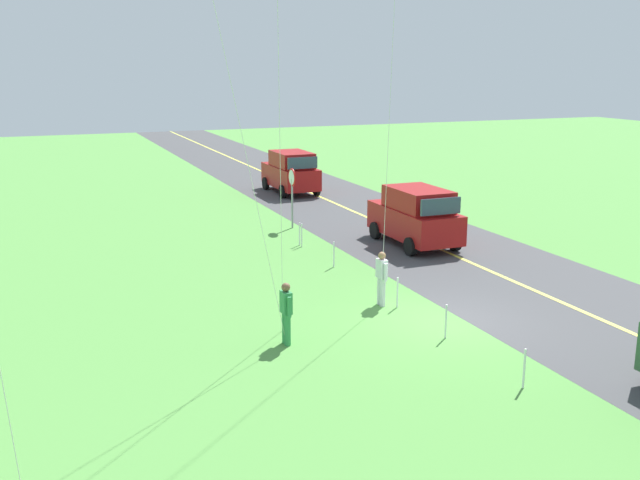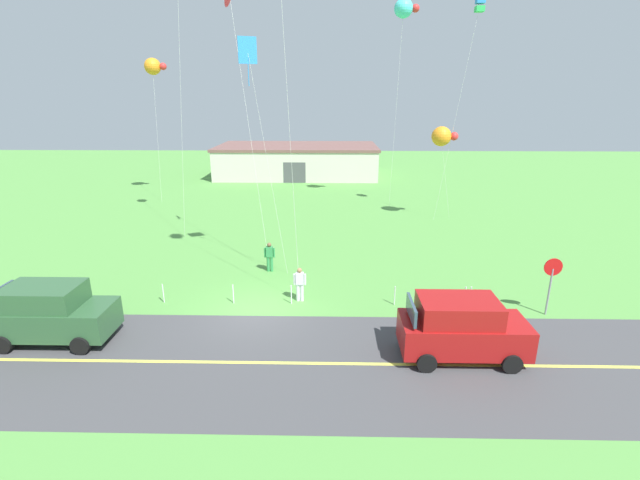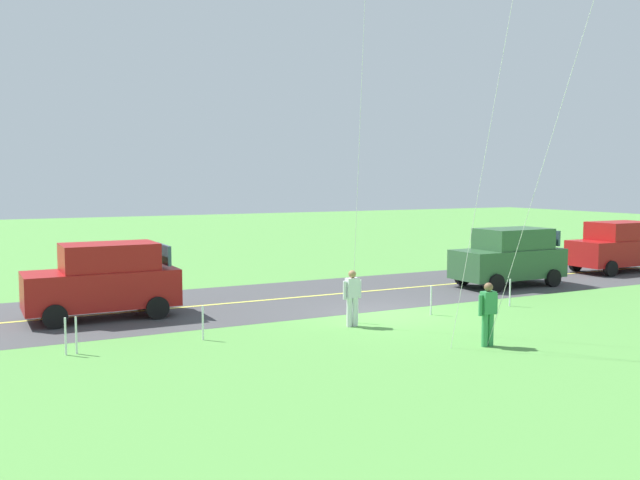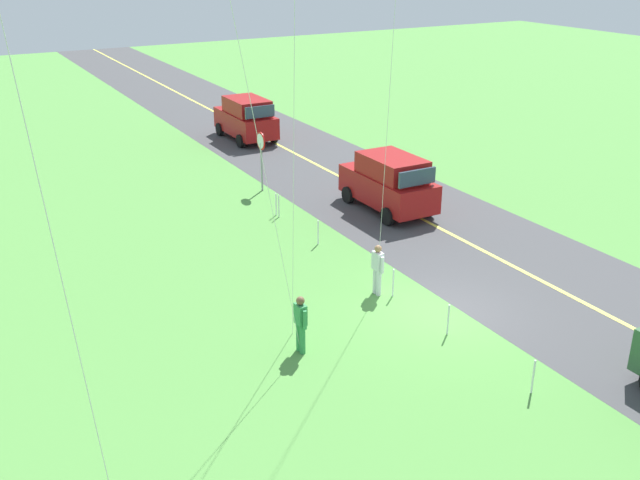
{
  "view_description": "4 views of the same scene",
  "coord_description": "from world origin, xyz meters",
  "px_view_note": "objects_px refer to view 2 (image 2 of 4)",
  "views": [
    {
      "loc": [
        -16.16,
        10.29,
        6.84
      ],
      "look_at": [
        3.47,
        2.3,
        1.71
      ],
      "focal_mm": 41.02,
      "sensor_mm": 36.0,
      "label": 1
    },
    {
      "loc": [
        3.18,
        -17.5,
        8.91
      ],
      "look_at": [
        2.78,
        1.57,
        2.75
      ],
      "focal_mm": 25.01,
      "sensor_mm": 36.0,
      "label": 2
    },
    {
      "loc": [
        11.53,
        17.73,
        4.16
      ],
      "look_at": [
        3.27,
        1.75,
        2.57
      ],
      "focal_mm": 38.87,
      "sensor_mm": 36.0,
      "label": 3
    },
    {
      "loc": [
        -14.48,
        12.15,
        9.94
      ],
      "look_at": [
        2.07,
        2.89,
        2.08
      ],
      "focal_mm": 40.72,
      "sensor_mm": 36.0,
      "label": 4
    }
  ],
  "objects_px": {
    "kite_orange_near": "(404,8)",
    "warehouse_distant": "(298,160)",
    "kite_yellow_high": "(480,6)",
    "kite_purple_back": "(153,66)",
    "car_suv_foreground": "(461,328)",
    "kite_cyan_top": "(442,136)",
    "stop_sign": "(552,275)",
    "kite_pink_drift": "(248,55)",
    "person_adult_near": "(300,283)",
    "car_parked_west_near": "(51,313)",
    "person_adult_companion": "(270,256)"
  },
  "relations": [
    {
      "from": "person_adult_near",
      "to": "kite_orange_near",
      "type": "distance_m",
      "value": 24.64
    },
    {
      "from": "car_parked_west_near",
      "to": "warehouse_distant",
      "type": "relative_size",
      "value": 0.24
    },
    {
      "from": "person_adult_near",
      "to": "kite_purple_back",
      "type": "distance_m",
      "value": 28.05
    },
    {
      "from": "warehouse_distant",
      "to": "car_suv_foreground",
      "type": "bearing_deg",
      "value": -77.66
    },
    {
      "from": "kite_yellow_high",
      "to": "person_adult_near",
      "type": "bearing_deg",
      "value": -127.49
    },
    {
      "from": "car_parked_west_near",
      "to": "person_adult_near",
      "type": "xyz_separation_m",
      "value": [
        9.16,
        3.64,
        -0.29
      ]
    },
    {
      "from": "car_parked_west_near",
      "to": "kite_yellow_high",
      "type": "height_order",
      "value": "kite_yellow_high"
    },
    {
      "from": "warehouse_distant",
      "to": "stop_sign",
      "type": "bearing_deg",
      "value": -69.65
    },
    {
      "from": "person_adult_near",
      "to": "kite_orange_near",
      "type": "relative_size",
      "value": 0.1
    },
    {
      "from": "kite_cyan_top",
      "to": "car_suv_foreground",
      "type": "bearing_deg",
      "value": -100.27
    },
    {
      "from": "person_adult_near",
      "to": "kite_pink_drift",
      "type": "bearing_deg",
      "value": 168.16
    },
    {
      "from": "car_parked_west_near",
      "to": "person_adult_companion",
      "type": "bearing_deg",
      "value": 44.54
    },
    {
      "from": "stop_sign",
      "to": "kite_orange_near",
      "type": "xyz_separation_m",
      "value": [
        -3.74,
        19.94,
        13.41
      ]
    },
    {
      "from": "kite_purple_back",
      "to": "kite_cyan_top",
      "type": "bearing_deg",
      "value": -18.52
    },
    {
      "from": "kite_orange_near",
      "to": "warehouse_distant",
      "type": "relative_size",
      "value": 0.87
    },
    {
      "from": "kite_pink_drift",
      "to": "person_adult_near",
      "type": "bearing_deg",
      "value": -57.18
    },
    {
      "from": "car_suv_foreground",
      "to": "kite_yellow_high",
      "type": "height_order",
      "value": "kite_yellow_high"
    },
    {
      "from": "kite_orange_near",
      "to": "warehouse_distant",
      "type": "xyz_separation_m",
      "value": [
        -9.32,
        15.27,
        -13.46
      ]
    },
    {
      "from": "kite_yellow_high",
      "to": "kite_purple_back",
      "type": "bearing_deg",
      "value": 163.66
    },
    {
      "from": "kite_orange_near",
      "to": "warehouse_distant",
      "type": "bearing_deg",
      "value": 121.39
    },
    {
      "from": "kite_yellow_high",
      "to": "kite_orange_near",
      "type": "relative_size",
      "value": 0.95
    },
    {
      "from": "kite_yellow_high",
      "to": "kite_cyan_top",
      "type": "bearing_deg",
      "value": -167.31
    },
    {
      "from": "person_adult_near",
      "to": "kite_cyan_top",
      "type": "xyz_separation_m",
      "value": [
        9.38,
        14.25,
        5.32
      ]
    },
    {
      "from": "kite_orange_near",
      "to": "stop_sign",
      "type": "bearing_deg",
      "value": -79.38
    },
    {
      "from": "person_adult_near",
      "to": "kite_yellow_high",
      "type": "height_order",
      "value": "kite_yellow_high"
    },
    {
      "from": "kite_orange_near",
      "to": "kite_cyan_top",
      "type": "distance_m",
      "value": 10.42
    },
    {
      "from": "kite_pink_drift",
      "to": "kite_purple_back",
      "type": "distance_m",
      "value": 21.33
    },
    {
      "from": "kite_purple_back",
      "to": "warehouse_distant",
      "type": "relative_size",
      "value": 0.66
    },
    {
      "from": "stop_sign",
      "to": "kite_orange_near",
      "type": "height_order",
      "value": "kite_orange_near"
    },
    {
      "from": "kite_cyan_top",
      "to": "kite_pink_drift",
      "type": "bearing_deg",
      "value": -139.16
    },
    {
      "from": "car_parked_west_near",
      "to": "kite_purple_back",
      "type": "relative_size",
      "value": 0.37
    },
    {
      "from": "person_adult_companion",
      "to": "warehouse_distant",
      "type": "height_order",
      "value": "warehouse_distant"
    },
    {
      "from": "kite_pink_drift",
      "to": "person_adult_companion",
      "type": "bearing_deg",
      "value": -27.69
    },
    {
      "from": "stop_sign",
      "to": "warehouse_distant",
      "type": "xyz_separation_m",
      "value": [
        -13.06,
        35.22,
        -0.05
      ]
    },
    {
      "from": "kite_purple_back",
      "to": "warehouse_distant",
      "type": "xyz_separation_m",
      "value": [
        11.39,
        12.06,
        -9.59
      ]
    },
    {
      "from": "kite_pink_drift",
      "to": "kite_orange_near",
      "type": "distance_m",
      "value": 18.16
    },
    {
      "from": "stop_sign",
      "to": "kite_cyan_top",
      "type": "height_order",
      "value": "kite_cyan_top"
    },
    {
      "from": "car_parked_west_near",
      "to": "kite_orange_near",
      "type": "distance_m",
      "value": 30.97
    },
    {
      "from": "car_parked_west_near",
      "to": "person_adult_near",
      "type": "height_order",
      "value": "car_parked_west_near"
    },
    {
      "from": "car_suv_foreground",
      "to": "person_adult_companion",
      "type": "relative_size",
      "value": 2.75
    },
    {
      "from": "car_suv_foreground",
      "to": "kite_pink_drift",
      "type": "relative_size",
      "value": 0.38
    },
    {
      "from": "kite_orange_near",
      "to": "car_parked_west_near",
      "type": "bearing_deg",
      "value": -125.52
    },
    {
      "from": "car_suv_foreground",
      "to": "stop_sign",
      "type": "xyz_separation_m",
      "value": [
        4.62,
        3.35,
        0.65
      ]
    },
    {
      "from": "car_suv_foreground",
      "to": "person_adult_near",
      "type": "distance_m",
      "value": 7.48
    },
    {
      "from": "person_adult_companion",
      "to": "car_suv_foreground",
      "type": "bearing_deg",
      "value": -24.69
    },
    {
      "from": "car_suv_foreground",
      "to": "person_adult_near",
      "type": "xyz_separation_m",
      "value": [
        -5.99,
        4.48,
        -0.29
      ]
    },
    {
      "from": "person_adult_companion",
      "to": "kite_orange_near",
      "type": "height_order",
      "value": "kite_orange_near"
    },
    {
      "from": "kite_orange_near",
      "to": "person_adult_companion",
      "type": "bearing_deg",
      "value": -119.72
    },
    {
      "from": "stop_sign",
      "to": "car_suv_foreground",
      "type": "bearing_deg",
      "value": -144.09
    },
    {
      "from": "stop_sign",
      "to": "person_adult_companion",
      "type": "xyz_separation_m",
      "value": [
        -12.44,
        4.7,
        -0.94
      ]
    }
  ]
}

